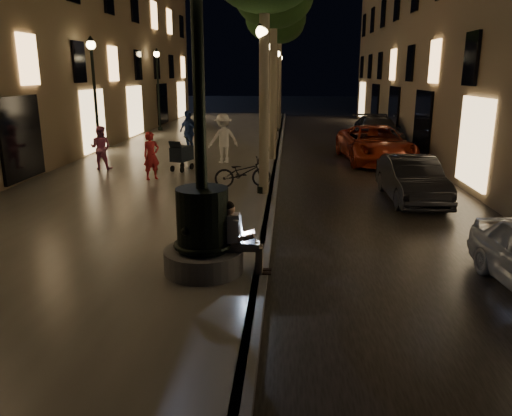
# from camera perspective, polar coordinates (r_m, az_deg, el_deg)

# --- Properties ---
(ground) EXTENTS (120.00, 120.00, 0.00)m
(ground) POSITION_cam_1_polar(r_m,az_deg,el_deg) (21.46, 2.52, 5.56)
(ground) COLOR black
(ground) RESTS_ON ground
(cobble_lane) EXTENTS (6.00, 45.00, 0.02)m
(cobble_lane) POSITION_cam_1_polar(r_m,az_deg,el_deg) (21.61, 10.53, 5.41)
(cobble_lane) COLOR black
(cobble_lane) RESTS_ON ground
(promenade) EXTENTS (8.00, 45.00, 0.20)m
(promenade) POSITION_cam_1_polar(r_m,az_deg,el_deg) (21.90, -8.06, 5.89)
(promenade) COLOR #625E56
(promenade) RESTS_ON ground
(curb_strip) EXTENTS (0.25, 45.00, 0.20)m
(curb_strip) POSITION_cam_1_polar(r_m,az_deg,el_deg) (21.45, 2.52, 5.83)
(curb_strip) COLOR #59595B
(curb_strip) RESTS_ON ground
(fountain_lamppost) EXTENTS (1.40, 1.40, 5.21)m
(fountain_lamppost) POSITION_cam_1_polar(r_m,az_deg,el_deg) (8.62, -6.13, -0.89)
(fountain_lamppost) COLOR #59595B
(fountain_lamppost) RESTS_ON promenade
(seated_man_laptop) EXTENTS (0.91, 0.31, 1.28)m
(seated_man_laptop) POSITION_cam_1_polar(r_m,az_deg,el_deg) (8.64, -2.06, -3.07)
(seated_man_laptop) COLOR tan
(seated_man_laptop) RESTS_ON promenade
(tree_third) EXTENTS (3.00, 3.00, 7.20)m
(tree_third) POSITION_cam_1_polar(r_m,az_deg,el_deg) (26.29, 2.26, 20.76)
(tree_third) COLOR #6B604C
(tree_third) RESTS_ON promenade
(tree_far) EXTENTS (3.00, 3.00, 7.50)m
(tree_far) POSITION_cam_1_polar(r_m,az_deg,el_deg) (32.29, 2.74, 20.24)
(tree_far) COLOR #6B604C
(tree_far) RESTS_ON promenade
(lamp_curb_a) EXTENTS (0.36, 0.36, 4.81)m
(lamp_curb_a) POSITION_cam_1_polar(r_m,az_deg,el_deg) (14.18, 0.73, 13.77)
(lamp_curb_a) COLOR black
(lamp_curb_a) RESTS_ON promenade
(lamp_curb_b) EXTENTS (0.36, 0.36, 4.81)m
(lamp_curb_b) POSITION_cam_1_polar(r_m,az_deg,el_deg) (22.17, 1.88, 14.28)
(lamp_curb_b) COLOR black
(lamp_curb_b) RESTS_ON promenade
(lamp_curb_c) EXTENTS (0.36, 0.36, 4.81)m
(lamp_curb_c) POSITION_cam_1_polar(r_m,az_deg,el_deg) (30.17, 2.42, 14.52)
(lamp_curb_c) COLOR black
(lamp_curb_c) RESTS_ON promenade
(lamp_curb_d) EXTENTS (0.36, 0.36, 4.81)m
(lamp_curb_d) POSITION_cam_1_polar(r_m,az_deg,el_deg) (38.17, 2.74, 14.66)
(lamp_curb_d) COLOR black
(lamp_curb_d) RESTS_ON promenade
(lamp_left_b) EXTENTS (0.36, 0.36, 4.81)m
(lamp_left_b) POSITION_cam_1_polar(r_m,az_deg,el_deg) (21.64, -18.03, 13.55)
(lamp_left_b) COLOR black
(lamp_left_b) RESTS_ON promenade
(lamp_left_c) EXTENTS (0.36, 0.36, 4.81)m
(lamp_left_c) POSITION_cam_1_polar(r_m,az_deg,el_deg) (31.17, -11.17, 14.28)
(lamp_left_c) COLOR black
(lamp_left_c) RESTS_ON promenade
(stroller) EXTENTS (0.75, 1.19, 1.21)m
(stroller) POSITION_cam_1_polar(r_m,az_deg,el_deg) (18.01, -8.51, 6.14)
(stroller) COLOR black
(stroller) RESTS_ON promenade
(car_second) EXTENTS (1.44, 3.90, 1.27)m
(car_second) POSITION_cam_1_polar(r_m,az_deg,el_deg) (15.00, 17.38, 3.15)
(car_second) COLOR black
(car_second) RESTS_ON ground
(car_third) EXTENTS (2.89, 5.54, 1.49)m
(car_third) POSITION_cam_1_polar(r_m,az_deg,el_deg) (21.26, 13.44, 7.10)
(car_third) COLOR maroon
(car_third) RESTS_ON ground
(car_rear) EXTENTS (2.14, 5.21, 1.51)m
(car_rear) POSITION_cam_1_polar(r_m,az_deg,el_deg) (25.68, 13.59, 8.45)
(car_rear) COLOR #2C2C31
(car_rear) RESTS_ON ground
(pedestrian_red) EXTENTS (0.67, 0.66, 1.56)m
(pedestrian_red) POSITION_cam_1_polar(r_m,az_deg,el_deg) (16.66, -11.87, 5.87)
(pedestrian_red) COLOR red
(pedestrian_red) RESTS_ON promenade
(pedestrian_pink) EXTENTS (0.78, 0.62, 1.56)m
(pedestrian_pink) POSITION_cam_1_polar(r_m,az_deg,el_deg) (18.91, -17.31, 6.60)
(pedestrian_pink) COLOR pink
(pedestrian_pink) RESTS_ON promenade
(pedestrian_white) EXTENTS (1.40, 1.20, 1.88)m
(pedestrian_white) POSITION_cam_1_polar(r_m,az_deg,el_deg) (19.43, -3.77, 7.94)
(pedestrian_white) COLOR white
(pedestrian_white) RESTS_ON promenade
(pedestrian_blue) EXTENTS (1.13, 1.04, 1.85)m
(pedestrian_blue) POSITION_cam_1_polar(r_m,az_deg,el_deg) (21.85, -7.74, 8.60)
(pedestrian_blue) COLOR navy
(pedestrian_blue) RESTS_ON promenade
(bicycle) EXTENTS (1.83, 1.01, 0.91)m
(bicycle) POSITION_cam_1_polar(r_m,az_deg,el_deg) (15.20, -1.51, 4.07)
(bicycle) COLOR black
(bicycle) RESTS_ON promenade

